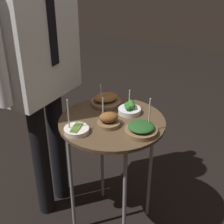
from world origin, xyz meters
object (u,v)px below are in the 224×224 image
object	(u,v)px
bowl_roast_back_right	(106,100)
bowl_spinach_center	(141,129)
waiter_figure	(38,55)
bowl_roast_back_left	(109,120)
serving_cart	(112,132)
bowl_broccoli_mid_right	(130,109)
bowl_asparagus_near_rim	(76,130)

from	to	relation	value
bowl_roast_back_right	bowl_spinach_center	world-z (taller)	bowl_spinach_center
bowl_spinach_center	bowl_roast_back_right	bearing A→B (deg)	59.20
bowl_spinach_center	waiter_figure	world-z (taller)	waiter_figure
bowl_roast_back_left	waiter_figure	bearing A→B (deg)	88.04
serving_cart	waiter_figure	xyz separation A→B (m)	(-0.04, 0.43, 0.37)
bowl_broccoli_mid_right	bowl_spinach_center	distance (m)	0.22
serving_cart	bowl_broccoli_mid_right	xyz separation A→B (m)	(0.12, -0.04, 0.10)
bowl_asparagus_near_rim	bowl_roast_back_left	bearing A→B (deg)	-37.54
serving_cart	bowl_spinach_center	bearing A→B (deg)	-102.51
bowl_spinach_center	waiter_figure	size ratio (longest dim) A/B	0.11
serving_cart	bowl_broccoli_mid_right	bearing A→B (deg)	-20.23
bowl_roast_back_left	waiter_figure	distance (m)	0.52
serving_cart	bowl_spinach_center	xyz separation A→B (m)	(-0.04, -0.19, 0.10)
bowl_roast_back_right	bowl_spinach_center	distance (m)	0.36
bowl_roast_back_left	bowl_asparagus_near_rim	bearing A→B (deg)	142.46
bowl_broccoli_mid_right	bowl_roast_back_right	size ratio (longest dim) A/B	0.70
bowl_roast_back_left	bowl_spinach_center	world-z (taller)	bowl_spinach_center
bowl_broccoli_mid_right	bowl_asparagus_near_rim	world-z (taller)	bowl_asparagus_near_rim
bowl_spinach_center	waiter_figure	xyz separation A→B (m)	(0.00, 0.62, 0.28)
serving_cart	bowl_roast_back_left	bearing A→B (deg)	-169.56
bowl_broccoli_mid_right	waiter_figure	distance (m)	0.57
bowl_asparagus_near_rim	waiter_figure	distance (m)	0.47
bowl_broccoli_mid_right	bowl_roast_back_right	world-z (taller)	bowl_roast_back_right
bowl_roast_back_left	bowl_spinach_center	size ratio (longest dim) A/B	0.83
bowl_asparagus_near_rim	waiter_figure	xyz separation A→B (m)	(0.15, 0.34, 0.29)
bowl_roast_back_left	bowl_asparagus_near_rim	distance (m)	0.17
serving_cart	waiter_figure	size ratio (longest dim) A/B	0.45
bowl_broccoli_mid_right	waiter_figure	xyz separation A→B (m)	(-0.16, 0.48, 0.28)
serving_cart	bowl_roast_back_left	size ratio (longest dim) A/B	5.04
bowl_broccoli_mid_right	serving_cart	bearing A→B (deg)	159.77
bowl_roast_back_right	waiter_figure	xyz separation A→B (m)	(-0.18, 0.31, 0.27)
bowl_roast_back_right	bowl_asparagus_near_rim	bearing A→B (deg)	-175.61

